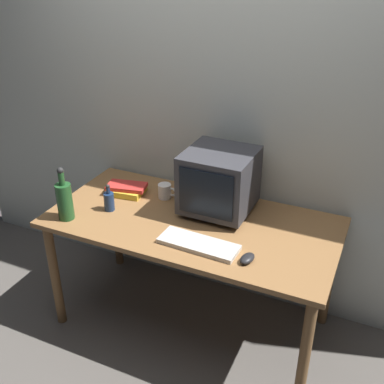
{
  "coord_description": "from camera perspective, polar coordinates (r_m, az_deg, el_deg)",
  "views": [
    {
      "loc": [
        0.93,
        -2.05,
        2.13
      ],
      "look_at": [
        0.0,
        0.0,
        0.93
      ],
      "focal_mm": 43.68,
      "sensor_mm": 36.0,
      "label": 1
    }
  ],
  "objects": [
    {
      "name": "ground_plane",
      "position": [
        3.1,
        -0.0,
        -15.42
      ],
      "size": [
        6.0,
        6.0,
        0.0
      ],
      "primitive_type": "plane",
      "color": "#56514C"
    },
    {
      "name": "back_wall",
      "position": [
        2.82,
        3.94,
        9.74
      ],
      "size": [
        4.0,
        0.08,
        2.5
      ],
      "primitive_type": "cube",
      "color": "beige",
      "rests_on": "ground"
    },
    {
      "name": "computer_mouse",
      "position": [
        2.32,
        6.77,
        -8.05
      ],
      "size": [
        0.08,
        0.11,
        0.04
      ],
      "primitive_type": "ellipsoid",
      "rotation": [
        0.0,
        0.0,
        -0.2
      ],
      "color": "black",
      "rests_on": "desk"
    },
    {
      "name": "book_stack",
      "position": [
        2.93,
        -7.94,
        0.37
      ],
      "size": [
        0.26,
        0.19,
        0.06
      ],
      "color": "gold",
      "rests_on": "desk"
    },
    {
      "name": "bottle_tall",
      "position": [
        2.7,
        -15.3,
        -0.92
      ],
      "size": [
        0.09,
        0.09,
        0.32
      ],
      "color": "#1E4C23",
      "rests_on": "desk"
    },
    {
      "name": "bottle_short",
      "position": [
        2.75,
        -10.1,
        -1.04
      ],
      "size": [
        0.06,
        0.06,
        0.17
      ],
      "color": "navy",
      "rests_on": "desk"
    },
    {
      "name": "keyboard",
      "position": [
        2.42,
        0.8,
        -6.37
      ],
      "size": [
        0.43,
        0.17,
        0.02
      ],
      "primitive_type": "cube",
      "rotation": [
        0.0,
        0.0,
        -0.04
      ],
      "color": "beige",
      "rests_on": "desk"
    },
    {
      "name": "crt_monitor",
      "position": [
        2.65,
        3.33,
        1.35
      ],
      "size": [
        0.38,
        0.39,
        0.37
      ],
      "color": "#333338",
      "rests_on": "desk"
    },
    {
      "name": "mug",
      "position": [
        2.85,
        -3.3,
        0.11
      ],
      "size": [
        0.12,
        0.08,
        0.09
      ],
      "color": "white",
      "rests_on": "desk"
    },
    {
      "name": "desk",
      "position": [
        2.69,
        -0.0,
        -5.01
      ],
      "size": [
        1.63,
        0.8,
        0.75
      ],
      "color": "olive",
      "rests_on": "ground"
    }
  ]
}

